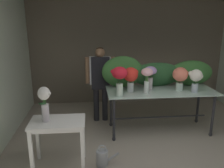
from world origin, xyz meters
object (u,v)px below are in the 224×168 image
(vase_white_roses_tall, at_px, (45,102))
(vase_crimson_carnations, at_px, (120,77))
(vase_coral_anemones, at_px, (180,76))
(vase_ivory_ranunculus, at_px, (196,78))
(vase_lilac_freesia, at_px, (150,74))
(vase_scarlet_snapdragons, at_px, (131,76))
(side_table_white, at_px, (58,128))
(vase_blush_hydrangea, at_px, (147,77))
(display_table_glass, at_px, (160,97))
(watering_can, at_px, (102,158))
(florist, at_px, (100,76))

(vase_white_roses_tall, bearing_deg, vase_crimson_carnations, 30.78)
(vase_coral_anemones, bearing_deg, vase_ivory_ranunculus, -31.93)
(vase_lilac_freesia, bearing_deg, vase_scarlet_snapdragons, -167.03)
(vase_ivory_ranunculus, relative_size, vase_white_roses_tall, 0.84)
(side_table_white, xyz_separation_m, vase_crimson_carnations, (0.99, 0.68, 0.57))
(vase_blush_hydrangea, height_order, vase_crimson_carnations, vase_crimson_carnations)
(vase_blush_hydrangea, bearing_deg, vase_lilac_freesia, 61.13)
(display_table_glass, xyz_separation_m, watering_can, (-1.18, -1.02, -0.59))
(vase_coral_anemones, xyz_separation_m, watering_can, (-1.52, -0.98, -1.00))
(florist, height_order, vase_lilac_freesia, florist)
(side_table_white, bearing_deg, vase_coral_anemones, 23.21)
(side_table_white, height_order, vase_lilac_freesia, vase_lilac_freesia)
(vase_scarlet_snapdragons, distance_m, vase_ivory_ranunculus, 1.18)
(vase_coral_anemones, distance_m, vase_white_roses_tall, 2.50)
(side_table_white, xyz_separation_m, vase_scarlet_snapdragons, (1.23, 0.93, 0.51))
(florist, bearing_deg, vase_blush_hydrangea, -44.95)
(vase_ivory_ranunculus, relative_size, watering_can, 1.22)
(florist, relative_size, watering_can, 4.55)
(display_table_glass, height_order, vase_ivory_ranunculus, vase_ivory_ranunculus)
(vase_lilac_freesia, distance_m, vase_white_roses_tall, 2.05)
(vase_ivory_ranunculus, xyz_separation_m, watering_can, (-1.76, -0.84, -0.99))
(vase_blush_hydrangea, bearing_deg, side_table_white, -152.11)
(vase_coral_anemones, height_order, watering_can, vase_coral_anemones)
(vase_crimson_carnations, xyz_separation_m, vase_white_roses_tall, (-1.15, -0.68, -0.17))
(display_table_glass, height_order, florist, florist)
(display_table_glass, xyz_separation_m, vase_blush_hydrangea, (-0.33, -0.18, 0.45))
(vase_ivory_ranunculus, bearing_deg, vase_scarlet_snapdragons, 172.79)
(side_table_white, xyz_separation_m, vase_blush_hydrangea, (1.49, 0.79, 0.53))
(vase_blush_hydrangea, distance_m, watering_can, 1.58)
(side_table_white, distance_m, vase_scarlet_snapdragons, 1.62)
(vase_ivory_ranunculus, distance_m, vase_coral_anemones, 0.28)
(display_table_glass, distance_m, watering_can, 1.67)
(vase_lilac_freesia, bearing_deg, florist, 148.67)
(side_table_white, bearing_deg, display_table_glass, 28.03)
(vase_scarlet_snapdragons, height_order, vase_white_roses_tall, vase_scarlet_snapdragons)
(vase_crimson_carnations, relative_size, watering_can, 1.50)
(florist, distance_m, vase_blush_hydrangea, 1.14)
(vase_lilac_freesia, xyz_separation_m, vase_white_roses_tall, (-1.77, -1.02, -0.12))
(vase_ivory_ranunculus, xyz_separation_m, vase_coral_anemones, (-0.23, 0.15, 0.01))
(vase_scarlet_snapdragons, bearing_deg, vase_coral_anemones, -0.15)
(vase_scarlet_snapdragons, bearing_deg, vase_blush_hydrangea, -28.56)
(vase_coral_anemones, bearing_deg, vase_scarlet_snapdragons, 179.85)
(vase_blush_hydrangea, bearing_deg, vase_crimson_carnations, -167.96)
(vase_coral_anemones, height_order, vase_lilac_freesia, vase_lilac_freesia)
(display_table_glass, bearing_deg, side_table_white, -151.97)
(watering_can, bearing_deg, vase_coral_anemones, 32.81)
(display_table_glass, xyz_separation_m, vase_crimson_carnations, (-0.83, -0.29, 0.49))
(vase_crimson_carnations, bearing_deg, display_table_glass, 19.07)
(side_table_white, height_order, vase_blush_hydrangea, vase_blush_hydrangea)
(vase_blush_hydrangea, height_order, vase_coral_anemones, vase_blush_hydrangea)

